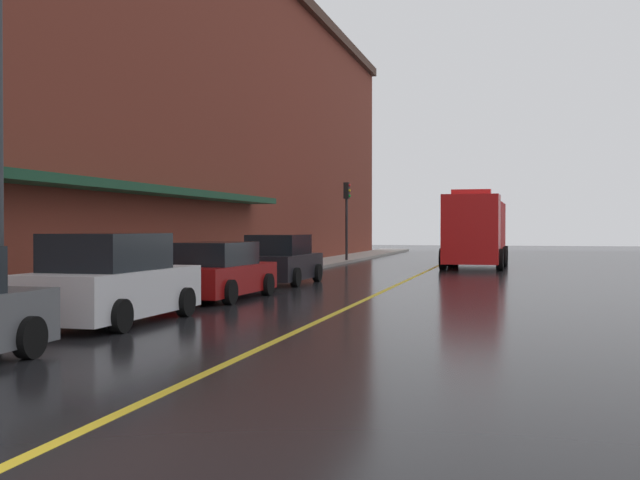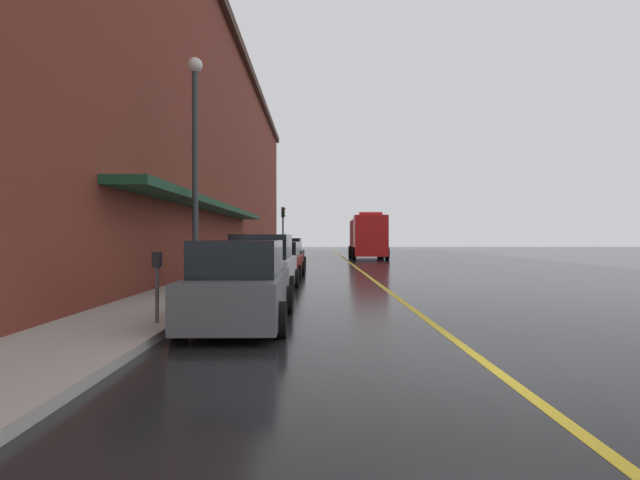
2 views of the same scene
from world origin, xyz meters
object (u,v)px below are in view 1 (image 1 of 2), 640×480
(parking_meter_1, at_px, (167,260))
(parked_car_3, at_px, (280,261))
(fire_truck, at_px, (476,232))
(parked_car_2, at_px, (217,272))
(parked_car_1, at_px, (112,281))
(traffic_light_near, at_px, (347,206))

(parking_meter_1, bearing_deg, parked_car_3, 77.88)
(parked_car_3, xyz_separation_m, fire_truck, (5.95, 13.16, 0.96))
(parked_car_2, distance_m, fire_truck, 20.11)
(parked_car_1, relative_size, parked_car_3, 1.06)
(parked_car_1, xyz_separation_m, traffic_light_near, (-1.25, 28.07, 2.30))
(parked_car_3, distance_m, traffic_light_near, 16.72)
(parking_meter_1, bearing_deg, parked_car_2, 6.83)
(parked_car_1, distance_m, parked_car_3, 11.57)
(fire_truck, height_order, parking_meter_1, fire_truck)
(parked_car_3, height_order, traffic_light_near, traffic_light_near)
(parked_car_2, relative_size, fire_truck, 0.58)
(parked_car_3, bearing_deg, fire_truck, -23.32)
(parking_meter_1, relative_size, traffic_light_near, 0.31)
(fire_truck, bearing_deg, traffic_light_near, -113.68)
(parking_meter_1, bearing_deg, traffic_light_near, 89.84)
(parked_car_2, xyz_separation_m, traffic_light_near, (-1.35, 22.55, 2.42))
(parked_car_2, bearing_deg, parked_car_1, -179.19)
(parked_car_1, xyz_separation_m, parked_car_3, (0.03, 11.57, -0.06))
(parking_meter_1, xyz_separation_m, traffic_light_near, (0.06, 22.72, 2.10))
(parked_car_2, relative_size, parked_car_3, 1.06)
(parked_car_1, bearing_deg, parked_car_2, -0.16)
(fire_truck, relative_size, traffic_light_near, 1.82)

